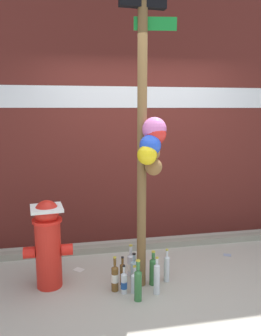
{
  "coord_description": "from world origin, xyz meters",
  "views": [
    {
      "loc": [
        -0.99,
        -2.94,
        1.82
      ],
      "look_at": [
        -0.36,
        0.25,
        1.24
      ],
      "focal_mm": 36.18,
      "sensor_mm": 36.0,
      "label": 1
    }
  ],
  "objects_px": {
    "bottle_9": "(157,278)",
    "bottle_0": "(115,277)",
    "bottle_3": "(138,284)",
    "bottle_1": "(134,269)",
    "bottle_2": "(131,264)",
    "bottle_4": "(153,270)",
    "bottle_8": "(167,268)",
    "fire_hydrant": "(48,242)",
    "bottle_6": "(123,273)",
    "memorial_post": "(148,118)",
    "bottle_5": "(134,282)",
    "bottle_7": "(124,283)"
  },
  "relations": [
    {
      "from": "bottle_9",
      "to": "bottle_0",
      "type": "bearing_deg",
      "value": 161.0
    },
    {
      "from": "bottle_3",
      "to": "bottle_1",
      "type": "bearing_deg",
      "value": 83.44
    },
    {
      "from": "bottle_2",
      "to": "bottle_3",
      "type": "xyz_separation_m",
      "value": [
        -0.03,
        -0.5,
        0.04
      ]
    },
    {
      "from": "bottle_4",
      "to": "bottle_8",
      "type": "relative_size",
      "value": 1.03
    },
    {
      "from": "fire_hydrant",
      "to": "bottle_0",
      "type": "xyz_separation_m",
      "value": [
        0.65,
        -0.23,
        -0.33
      ]
    },
    {
      "from": "bottle_1",
      "to": "bottle_9",
      "type": "xyz_separation_m",
      "value": [
        0.16,
        -0.32,
        0.05
      ]
    },
    {
      "from": "bottle_4",
      "to": "bottle_9",
      "type": "bearing_deg",
      "value": -93.71
    },
    {
      "from": "fire_hydrant",
      "to": "bottle_6",
      "type": "relative_size",
      "value": 3.0
    },
    {
      "from": "bottle_2",
      "to": "bottle_3",
      "type": "height_order",
      "value": "bottle_3"
    },
    {
      "from": "memorial_post",
      "to": "bottle_8",
      "type": "xyz_separation_m",
      "value": [
        0.24,
        0.08,
        -1.58
      ]
    },
    {
      "from": "fire_hydrant",
      "to": "bottle_3",
      "type": "height_order",
      "value": "fire_hydrant"
    },
    {
      "from": "bottle_8",
      "to": "bottle_6",
      "type": "bearing_deg",
      "value": 177.23
    },
    {
      "from": "bottle_2",
      "to": "bottle_9",
      "type": "xyz_separation_m",
      "value": [
        0.18,
        -0.42,
        0.04
      ]
    },
    {
      "from": "bottle_8",
      "to": "bottle_9",
      "type": "xyz_separation_m",
      "value": [
        -0.17,
        -0.22,
        0.01
      ]
    },
    {
      "from": "bottle_0",
      "to": "bottle_2",
      "type": "bearing_deg",
      "value": 52.31
    },
    {
      "from": "bottle_0",
      "to": "bottle_9",
      "type": "xyz_separation_m",
      "value": [
        0.4,
        -0.14,
        0.02
      ]
    },
    {
      "from": "bottle_4",
      "to": "bottle_9",
      "type": "height_order",
      "value": "bottle_9"
    },
    {
      "from": "bottle_8",
      "to": "bottle_2",
      "type": "bearing_deg",
      "value": 150.18
    },
    {
      "from": "bottle_1",
      "to": "bottle_2",
      "type": "distance_m",
      "value": 0.1
    },
    {
      "from": "bottle_5",
      "to": "bottle_6",
      "type": "height_order",
      "value": "bottle_6"
    },
    {
      "from": "bottle_1",
      "to": "bottle_8",
      "type": "bearing_deg",
      "value": -17.25
    },
    {
      "from": "bottle_1",
      "to": "bottle_2",
      "type": "height_order",
      "value": "bottle_2"
    },
    {
      "from": "bottle_5",
      "to": "bottle_7",
      "type": "relative_size",
      "value": 0.96
    },
    {
      "from": "bottle_1",
      "to": "bottle_9",
      "type": "bearing_deg",
      "value": -63.55
    },
    {
      "from": "bottle_3",
      "to": "bottle_4",
      "type": "distance_m",
      "value": 0.34
    },
    {
      "from": "bottle_0",
      "to": "bottle_8",
      "type": "height_order",
      "value": "bottle_0"
    },
    {
      "from": "bottle_1",
      "to": "bottle_5",
      "type": "distance_m",
      "value": 0.26
    },
    {
      "from": "bottle_3",
      "to": "bottle_8",
      "type": "distance_m",
      "value": 0.49
    },
    {
      "from": "bottle_2",
      "to": "bottle_4",
      "type": "xyz_separation_m",
      "value": [
        0.19,
        -0.24,
        0.03
      ]
    },
    {
      "from": "bottle_5",
      "to": "bottle_2",
      "type": "bearing_deg",
      "value": 84.64
    },
    {
      "from": "bottle_6",
      "to": "bottle_2",
      "type": "bearing_deg",
      "value": 55.15
    },
    {
      "from": "memorial_post",
      "to": "fire_hydrant",
      "type": "bearing_deg",
      "value": 166.89
    },
    {
      "from": "bottle_3",
      "to": "bottle_9",
      "type": "height_order",
      "value": "bottle_3"
    },
    {
      "from": "bottle_1",
      "to": "bottle_4",
      "type": "height_order",
      "value": "bottle_4"
    },
    {
      "from": "memorial_post",
      "to": "bottle_6",
      "type": "relative_size",
      "value": 10.06
    },
    {
      "from": "memorial_post",
      "to": "bottle_5",
      "type": "bearing_deg",
      "value": -152.7
    },
    {
      "from": "memorial_post",
      "to": "bottle_1",
      "type": "distance_m",
      "value": 1.62
    },
    {
      "from": "bottle_2",
      "to": "bottle_4",
      "type": "distance_m",
      "value": 0.31
    },
    {
      "from": "bottle_2",
      "to": "bottle_6",
      "type": "height_order",
      "value": "bottle_2"
    },
    {
      "from": "bottle_7",
      "to": "bottle_3",
      "type": "bearing_deg",
      "value": -55.08
    },
    {
      "from": "bottle_0",
      "to": "bottle_7",
      "type": "xyz_separation_m",
      "value": [
        0.08,
        -0.06,
        -0.03
      ]
    },
    {
      "from": "bottle_2",
      "to": "bottle_9",
      "type": "relative_size",
      "value": 0.92
    },
    {
      "from": "bottle_1",
      "to": "bottle_4",
      "type": "bearing_deg",
      "value": -39.52
    },
    {
      "from": "bottle_0",
      "to": "bottle_4",
      "type": "bearing_deg",
      "value": 6.21
    },
    {
      "from": "bottle_3",
      "to": "bottle_4",
      "type": "relative_size",
      "value": 1.12
    },
    {
      "from": "bottle_2",
      "to": "bottle_1",
      "type": "bearing_deg",
      "value": -80.15
    },
    {
      "from": "bottle_7",
      "to": "bottle_8",
      "type": "xyz_separation_m",
      "value": [
        0.49,
        0.15,
        0.04
      ]
    },
    {
      "from": "bottle_2",
      "to": "bottle_8",
      "type": "xyz_separation_m",
      "value": [
        0.35,
        -0.2,
        0.02
      ]
    },
    {
      "from": "bottle_8",
      "to": "fire_hydrant",
      "type": "bearing_deg",
      "value": 173.34
    },
    {
      "from": "bottle_4",
      "to": "bottle_5",
      "type": "bearing_deg",
      "value": -152.35
    }
  ]
}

